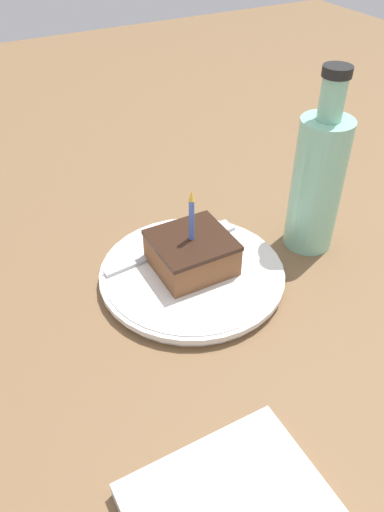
{
  "coord_description": "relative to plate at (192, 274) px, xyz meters",
  "views": [
    {
      "loc": [
        -0.42,
        0.21,
        0.44
      ],
      "look_at": [
        0.01,
        -0.02,
        0.04
      ],
      "focal_mm": 35.0,
      "sensor_mm": 36.0,
      "label": 1
    }
  ],
  "objects": [
    {
      "name": "ground_plane",
      "position": [
        -0.01,
        0.02,
        -0.03
      ],
      "size": [
        2.4,
        2.4,
        0.04
      ],
      "color": "brown",
      "rests_on": "ground"
    },
    {
      "name": "plate",
      "position": [
        0.0,
        0.0,
        0.0
      ],
      "size": [
        0.24,
        0.24,
        0.02
      ],
      "color": "white",
      "rests_on": "ground_plane"
    },
    {
      "name": "cake_slice",
      "position": [
        0.01,
        -0.0,
        0.03
      ],
      "size": [
        0.09,
        0.1,
        0.11
      ],
      "color": "brown",
      "rests_on": "plate"
    },
    {
      "name": "fork",
      "position": [
        0.05,
        -0.01,
        0.01
      ],
      "size": [
        0.04,
        0.2,
        0.0
      ],
      "color": "#B2B2B7",
      "rests_on": "plate"
    },
    {
      "name": "bottle",
      "position": [
        -0.0,
        -0.18,
        0.09
      ],
      "size": [
        0.07,
        0.07,
        0.25
      ],
      "color": "#8CD1B2",
      "rests_on": "ground_plane"
    }
  ]
}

